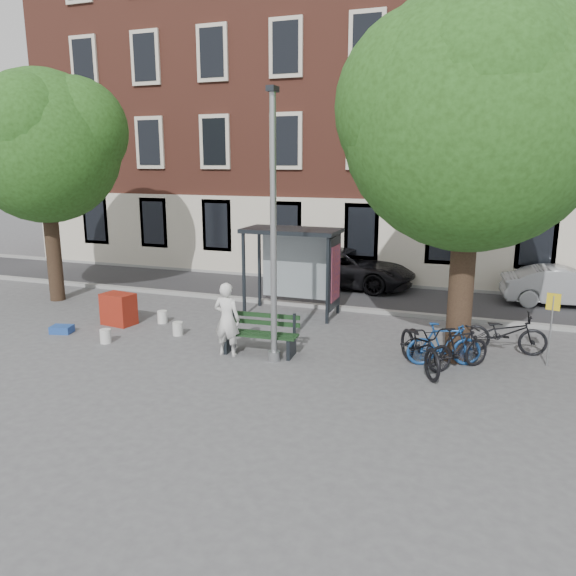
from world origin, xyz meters
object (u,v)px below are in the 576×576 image
(bench, at_px, (261,336))
(notice_sign, at_px, (552,315))
(car_silver, at_px, (565,287))
(red_stand, at_px, (119,309))
(bike_d, at_px, (459,348))
(bike_b, at_px, (444,344))
(lamppost, at_px, (273,243))
(painter, at_px, (227,319))
(bike_a, at_px, (504,333))
(car_dark, at_px, (347,268))
(bike_c, at_px, (420,345))
(bus_shelter, at_px, (305,252))

(bench, xyz_separation_m, notice_sign, (6.48, 1.43, 0.76))
(car_silver, height_order, red_stand, car_silver)
(bike_d, bearing_deg, bike_b, 19.47)
(bike_b, bearing_deg, notice_sign, -90.41)
(lamppost, relative_size, bench, 3.25)
(lamppost, bearing_deg, bench, 141.82)
(lamppost, bearing_deg, painter, -179.77)
(bike_a, distance_m, car_dark, 8.08)
(lamppost, height_order, car_silver, lamppost)
(bike_a, distance_m, car_silver, 5.88)
(bike_c, distance_m, car_dark, 8.61)
(car_dark, bearing_deg, bus_shelter, -175.53)
(car_silver, xyz_separation_m, notice_sign, (-0.92, -6.17, 0.57))
(bike_b, bearing_deg, red_stand, 69.16)
(bike_c, distance_m, red_stand, 8.55)
(lamppost, height_order, bus_shelter, lamppost)
(bike_d, height_order, car_silver, car_silver)
(lamppost, xyz_separation_m, red_stand, (-5.27, 1.29, -2.33))
(car_dark, bearing_deg, bench, -173.49)
(lamppost, distance_m, painter, 2.24)
(bike_d, bearing_deg, lamppost, 58.25)
(bench, distance_m, bike_c, 3.77)
(car_silver, distance_m, red_stand, 13.89)
(bench, bearing_deg, lamppost, -42.13)
(bus_shelter, bearing_deg, bike_a, -16.64)
(bike_a, bearing_deg, bench, 105.71)
(car_silver, bearing_deg, bike_d, 151.33)
(painter, xyz_separation_m, car_silver, (8.09, 8.00, -0.27))
(bench, relative_size, bike_c, 0.88)
(bike_c, distance_m, car_silver, 8.23)
(bench, relative_size, car_silver, 0.49)
(painter, height_order, car_dark, painter)
(lamppost, xyz_separation_m, bike_a, (5.04, 2.42, -2.27))
(bench, height_order, car_dark, car_dark)
(bus_shelter, relative_size, red_stand, 3.17)
(painter, relative_size, bike_c, 0.83)
(bus_shelter, relative_size, bike_d, 1.71)
(bus_shelter, height_order, car_silver, bus_shelter)
(lamppost, xyz_separation_m, notice_sign, (5.97, 1.83, -1.59))
(lamppost, relative_size, bike_c, 2.85)
(bike_b, relative_size, car_dark, 0.34)
(bike_a, xyz_separation_m, red_stand, (-10.30, -1.13, -0.06))
(notice_sign, bearing_deg, red_stand, -162.67)
(bus_shelter, relative_size, bike_c, 1.33)
(painter, xyz_separation_m, bike_c, (4.46, 0.61, -0.33))
(notice_sign, bearing_deg, painter, -151.07)
(bus_shelter, bearing_deg, painter, -98.19)
(painter, relative_size, bench, 0.95)
(bike_b, xyz_separation_m, car_silver, (3.16, 6.94, 0.12))
(car_silver, bearing_deg, red_stand, 111.90)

